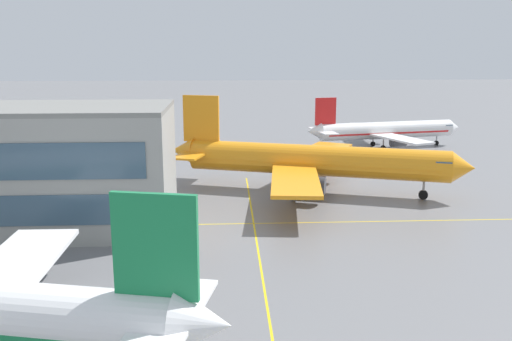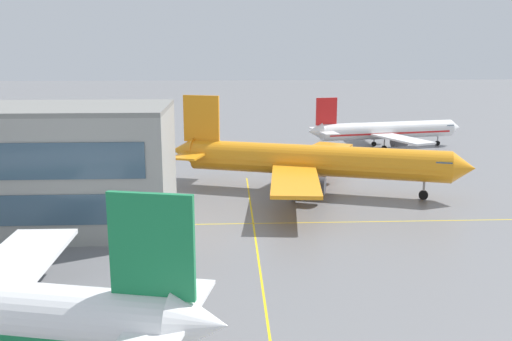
% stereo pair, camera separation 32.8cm
% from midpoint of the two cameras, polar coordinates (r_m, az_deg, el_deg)
% --- Properties ---
extents(airliner_second_row, '(40.47, 34.58, 12.86)m').
position_cam_midpoint_polar(airliner_second_row, '(76.86, 5.77, 0.99)').
color(airliner_second_row, orange).
rests_on(airliner_second_row, ground).
extents(airliner_third_row, '(32.26, 27.42, 10.08)m').
position_cam_midpoint_polar(airliner_third_row, '(112.94, 13.01, 3.95)').
color(airliner_third_row, white).
rests_on(airliner_third_row, ground).
extents(taxiway_markings, '(165.44, 81.79, 0.01)m').
position_cam_midpoint_polar(taxiway_markings, '(46.77, 0.96, -12.37)').
color(taxiway_markings, yellow).
rests_on(taxiway_markings, ground).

